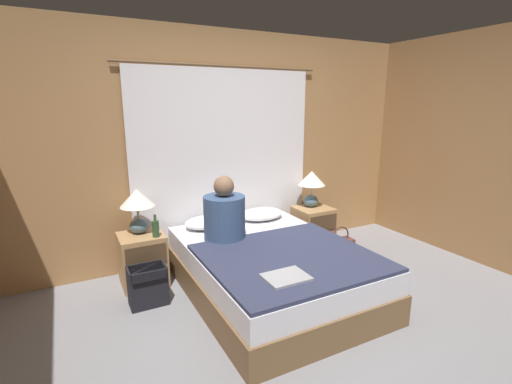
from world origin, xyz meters
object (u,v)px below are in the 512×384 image
(laptop_on_bed, at_px, (286,277))
(backpack_on_floor, at_px, (148,283))
(pillow_right, at_px, (261,214))
(pillow_left, at_px, (209,222))
(nightstand_left, at_px, (143,259))
(bed, at_px, (271,270))
(nightstand_right, at_px, (313,228))
(lamp_right, at_px, (312,183))
(handbag_on_floor, at_px, (340,249))
(person_left_in_bed, at_px, (224,215))
(beer_bottle_on_left_stand, at_px, (156,228))
(lamp_left, at_px, (137,203))

(laptop_on_bed, relative_size, backpack_on_floor, 0.89)
(pillow_right, bearing_deg, pillow_left, 180.00)
(laptop_on_bed, bearing_deg, nightstand_left, 119.14)
(bed, relative_size, nightstand_right, 3.85)
(bed, height_order, pillow_right, pillow_right)
(nightstand_left, bearing_deg, lamp_right, 1.74)
(bed, distance_m, backpack_on_floor, 1.11)
(lamp_right, distance_m, pillow_left, 1.36)
(handbag_on_floor, bearing_deg, pillow_right, 147.44)
(bed, bearing_deg, backpack_on_floor, 163.24)
(person_left_in_bed, xyz_separation_m, beer_bottle_on_left_stand, (-0.59, 0.26, -0.11))
(lamp_left, bearing_deg, pillow_left, -2.60)
(pillow_left, height_order, pillow_right, same)
(pillow_right, xyz_separation_m, person_left_in_bed, (-0.62, -0.40, 0.18))
(lamp_right, bearing_deg, laptop_on_bed, -131.10)
(person_left_in_bed, bearing_deg, nightstand_left, 152.39)
(nightstand_left, bearing_deg, person_left_in_bed, -27.61)
(lamp_left, xyz_separation_m, lamp_right, (2.03, 0.00, 0.00))
(nightstand_right, height_order, handbag_on_floor, nightstand_right)
(nightstand_right, xyz_separation_m, lamp_left, (-2.03, 0.06, 0.55))
(lamp_right, distance_m, handbag_on_floor, 0.85)
(lamp_right, height_order, laptop_on_bed, lamp_right)
(person_left_in_bed, height_order, handbag_on_floor, person_left_in_bed)
(lamp_right, bearing_deg, lamp_left, 180.00)
(nightstand_left, xyz_separation_m, nightstand_right, (2.03, 0.00, 0.00))
(lamp_right, xyz_separation_m, backpack_on_floor, (-2.07, -0.48, -0.60))
(nightstand_left, distance_m, backpack_on_floor, 0.42)
(pillow_right, xyz_separation_m, backpack_on_floor, (-1.37, -0.45, -0.32))
(pillow_left, bearing_deg, lamp_right, 1.37)
(pillow_right, height_order, beer_bottle_on_left_stand, beer_bottle_on_left_stand)
(person_left_in_bed, bearing_deg, lamp_left, 148.65)
(beer_bottle_on_left_stand, height_order, backpack_on_floor, beer_bottle_on_left_stand)
(lamp_right, xyz_separation_m, person_left_in_bed, (-1.32, -0.43, -0.10))
(bed, height_order, lamp_right, lamp_right)
(bed, height_order, pillow_left, pillow_left)
(pillow_left, relative_size, handbag_on_floor, 1.27)
(person_left_in_bed, bearing_deg, laptop_on_bed, -86.74)
(lamp_right, bearing_deg, pillow_left, -178.63)
(lamp_left, height_order, laptop_on_bed, lamp_left)
(bed, relative_size, handbag_on_floor, 4.92)
(pillow_left, distance_m, backpack_on_floor, 0.92)
(backpack_on_floor, bearing_deg, laptop_on_bed, -49.90)
(lamp_left, bearing_deg, person_left_in_bed, -31.35)
(lamp_right, height_order, person_left_in_bed, person_left_in_bed)
(lamp_left, height_order, pillow_right, lamp_left)
(pillow_right, bearing_deg, lamp_right, 2.60)
(beer_bottle_on_left_stand, bearing_deg, lamp_left, 123.69)
(pillow_left, relative_size, backpack_on_floor, 1.41)
(bed, xyz_separation_m, lamp_left, (-1.01, 0.80, 0.58))
(nightstand_right, height_order, lamp_right, lamp_right)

